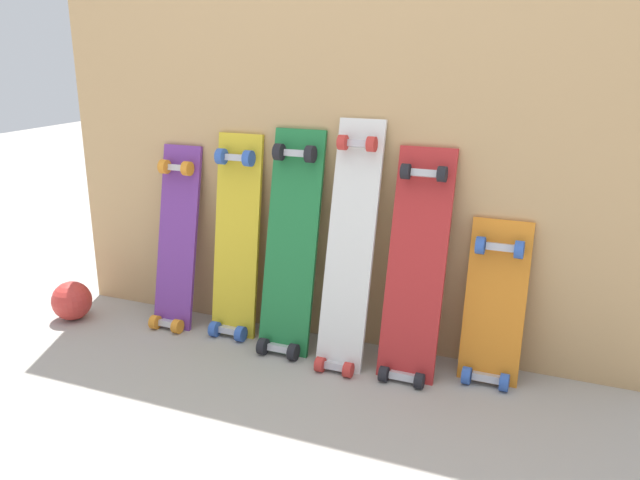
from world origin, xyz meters
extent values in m
plane|color=#9E9991|center=(0.00, 0.00, 0.00)|extent=(12.00, 12.00, 0.00)
cube|color=tan|center=(0.00, 0.07, 0.86)|extent=(2.29, 0.04, 1.71)
cube|color=#6B338C|center=(-0.63, -0.04, 0.32)|extent=(0.17, 0.19, 0.79)
cube|color=#B7B7BF|center=(-0.63, -0.14, 0.02)|extent=(0.08, 0.04, 0.03)
cube|color=#B7B7BF|center=(-0.63, 0.00, 0.63)|extent=(0.08, 0.04, 0.03)
cylinder|color=orange|center=(-0.68, -0.15, 0.03)|extent=(0.03, 0.06, 0.06)
cylinder|color=orange|center=(-0.58, -0.15, 0.03)|extent=(0.03, 0.06, 0.06)
cylinder|color=orange|center=(-0.68, -0.02, 0.64)|extent=(0.03, 0.06, 0.06)
cylinder|color=orange|center=(-0.58, -0.02, 0.64)|extent=(0.03, 0.06, 0.06)
cube|color=gold|center=(-0.37, -0.03, 0.36)|extent=(0.19, 0.15, 0.84)
cube|color=#B7B7BF|center=(-0.37, -0.10, 0.03)|extent=(0.08, 0.04, 0.03)
cube|color=#B7B7BF|center=(-0.37, 0.00, 0.69)|extent=(0.08, 0.04, 0.03)
cylinder|color=#3359B2|center=(-0.43, -0.12, 0.03)|extent=(0.03, 0.06, 0.06)
cylinder|color=#3359B2|center=(-0.31, -0.12, 0.03)|extent=(0.03, 0.06, 0.06)
cylinder|color=#3359B2|center=(-0.43, -0.01, 0.69)|extent=(0.03, 0.06, 0.06)
cylinder|color=#3359B2|center=(-0.31, -0.01, 0.69)|extent=(0.03, 0.06, 0.06)
cube|color=#1E7238|center=(-0.12, -0.06, 0.37)|extent=(0.20, 0.22, 0.88)
cube|color=#B7B7BF|center=(-0.12, -0.17, 0.03)|extent=(0.09, 0.04, 0.03)
cube|color=#B7B7BF|center=(-0.12, 0.00, 0.72)|extent=(0.09, 0.04, 0.03)
cylinder|color=black|center=(-0.18, -0.18, 0.03)|extent=(0.03, 0.06, 0.06)
cylinder|color=black|center=(-0.06, -0.18, 0.03)|extent=(0.03, 0.06, 0.06)
cylinder|color=black|center=(-0.18, -0.02, 0.73)|extent=(0.03, 0.06, 0.06)
cylinder|color=black|center=(-0.06, -0.02, 0.73)|extent=(0.03, 0.06, 0.06)
cube|color=silver|center=(0.12, -0.08, 0.39)|extent=(0.17, 0.26, 0.93)
cube|color=#B7B7BF|center=(0.12, -0.21, 0.02)|extent=(0.08, 0.04, 0.03)
cube|color=#B7B7BF|center=(0.12, 0.00, 0.77)|extent=(0.08, 0.04, 0.03)
cylinder|color=red|center=(0.06, -0.22, 0.03)|extent=(0.03, 0.05, 0.05)
cylinder|color=red|center=(0.17, -0.22, 0.03)|extent=(0.03, 0.05, 0.05)
cylinder|color=red|center=(0.06, -0.02, 0.78)|extent=(0.03, 0.05, 0.05)
cylinder|color=red|center=(0.17, -0.02, 0.78)|extent=(0.03, 0.05, 0.05)
cube|color=#B22626|center=(0.35, -0.07, 0.35)|extent=(0.20, 0.25, 0.84)
cube|color=#B7B7BF|center=(0.35, -0.19, 0.02)|extent=(0.09, 0.04, 0.03)
cube|color=#B7B7BF|center=(0.35, -0.01, 0.69)|extent=(0.09, 0.04, 0.03)
cylinder|color=black|center=(0.29, -0.21, 0.03)|extent=(0.03, 0.05, 0.05)
cylinder|color=black|center=(0.41, -0.21, 0.03)|extent=(0.03, 0.05, 0.05)
cylinder|color=black|center=(0.29, -0.02, 0.69)|extent=(0.03, 0.05, 0.05)
cylinder|color=black|center=(0.41, -0.02, 0.69)|extent=(0.03, 0.05, 0.05)
cube|color=orange|center=(0.62, -0.02, 0.24)|extent=(0.20, 0.15, 0.61)
cube|color=#B7B7BF|center=(0.62, -0.10, 0.03)|extent=(0.09, 0.04, 0.03)
cube|color=#B7B7BF|center=(0.62, 0.00, 0.46)|extent=(0.09, 0.04, 0.03)
cylinder|color=#3359B2|center=(0.55, -0.11, 0.03)|extent=(0.03, 0.06, 0.06)
cylinder|color=#3359B2|center=(0.68, -0.11, 0.03)|extent=(0.03, 0.06, 0.06)
cylinder|color=#3359B2|center=(0.55, -0.02, 0.46)|extent=(0.03, 0.06, 0.06)
cylinder|color=#3359B2|center=(0.68, -0.02, 0.46)|extent=(0.03, 0.06, 0.06)
sphere|color=red|center=(-1.06, -0.20, 0.08)|extent=(0.16, 0.16, 0.16)
camera|label=1|loc=(0.85, -2.11, 1.11)|focal=36.44mm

